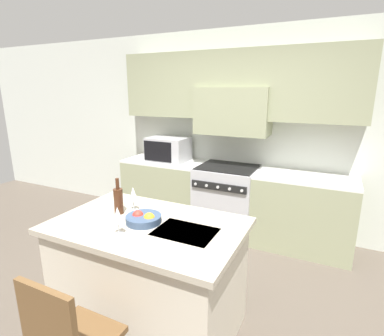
{
  "coord_description": "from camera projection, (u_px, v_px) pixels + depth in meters",
  "views": [
    {
      "loc": [
        1.23,
        -1.82,
        1.92
      ],
      "look_at": [
        -0.0,
        0.73,
        1.18
      ],
      "focal_mm": 28.0,
      "sensor_mm": 36.0,
      "label": 1
    }
  ],
  "objects": [
    {
      "name": "ground_plane",
      "position": [
        156.0,
        319.0,
        2.59
      ],
      "size": [
        10.0,
        10.0,
        0.0
      ],
      "primitive_type": "plane",
      "color": "brown"
    },
    {
      "name": "wine_glass_far",
      "position": [
        133.0,
        194.0,
        2.52
      ],
      "size": [
        0.07,
        0.07,
        0.21
      ],
      "color": "white",
      "rests_on": "kitchen_island"
    },
    {
      "name": "back_cabinetry",
      "position": [
        236.0,
        116.0,
        4.01
      ],
      "size": [
        10.0,
        0.46,
        2.7
      ],
      "color": "silver",
      "rests_on": "ground_plane"
    },
    {
      "name": "wine_glass_near",
      "position": [
        118.0,
        216.0,
        2.09
      ],
      "size": [
        0.07,
        0.07,
        0.21
      ],
      "color": "white",
      "rests_on": "kitchen_island"
    },
    {
      "name": "fruit_bowl",
      "position": [
        144.0,
        218.0,
        2.3
      ],
      "size": [
        0.28,
        0.28,
        0.09
      ],
      "color": "#384C6B",
      "rests_on": "kitchen_island"
    },
    {
      "name": "microwave",
      "position": [
        168.0,
        149.0,
        4.29
      ],
      "size": [
        0.56,
        0.43,
        0.34
      ],
      "color": "#B7B7BC",
      "rests_on": "back_counter"
    },
    {
      "name": "back_counter",
      "position": [
        227.0,
        200.0,
        4.07
      ],
      "size": [
        3.11,
        0.62,
        0.92
      ],
      "color": "gray",
      "rests_on": "ground_plane"
    },
    {
      "name": "wine_bottle",
      "position": [
        118.0,
        200.0,
        2.45
      ],
      "size": [
        0.08,
        0.08,
        0.3
      ],
      "color": "#422314",
      "rests_on": "kitchen_island"
    },
    {
      "name": "kitchen_island",
      "position": [
        149.0,
        275.0,
        2.41
      ],
      "size": [
        1.46,
        0.93,
        0.93
      ],
      "color": "beige",
      "rests_on": "ground_plane"
    },
    {
      "name": "range_stove",
      "position": [
        227.0,
        200.0,
        4.05
      ],
      "size": [
        0.78,
        0.7,
        0.94
      ],
      "color": "#B7B7BC",
      "rests_on": "ground_plane"
    }
  ]
}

